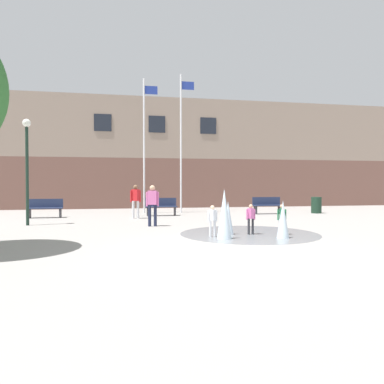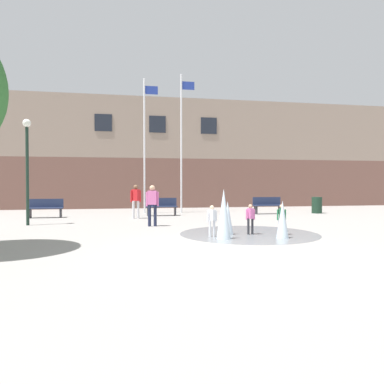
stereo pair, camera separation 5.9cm
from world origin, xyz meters
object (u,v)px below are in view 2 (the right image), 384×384
object	(u,v)px
child_with_pink_shirt	(281,217)
park_bench_under_left_flagpole	(161,206)
park_bench_center	(268,205)
flagpole_right	(182,139)
park_bench_left_of_flagpoles	(46,208)
lamp_post_left_lane	(27,157)
child_in_fountain	(250,217)
adult_in_red	(152,202)
child_running	(212,218)
adult_near_bench	(136,199)
flagpole_left	(145,142)
trash_can	(317,205)

from	to	relation	value
child_with_pink_shirt	park_bench_under_left_flagpole	bearing A→B (deg)	36.70
park_bench_center	flagpole_right	bearing A→B (deg)	159.71
park_bench_center	park_bench_under_left_flagpole	bearing A→B (deg)	-179.66
park_bench_left_of_flagpoles	lamp_post_left_lane	xyz separation A→B (m)	(-0.06, -3.28, 2.24)
child_with_pink_shirt	lamp_post_left_lane	bearing A→B (deg)	78.33
child_in_fountain	child_with_pink_shirt	bearing A→B (deg)	-119.13
adult_in_red	child_running	world-z (taller)	adult_in_red
child_running	child_with_pink_shirt	world-z (taller)	same
child_running	park_bench_center	bearing A→B (deg)	-61.44
park_bench_center	child_with_pink_shirt	world-z (taller)	child_with_pink_shirt
park_bench_center	adult_near_bench	size ratio (longest dim) A/B	1.01
park_bench_left_of_flagpoles	child_with_pink_shirt	distance (m)	11.62
park_bench_center	flagpole_right	world-z (taller)	flagpole_right
flagpole_left	trash_can	world-z (taller)	flagpole_left
park_bench_left_of_flagpoles	trash_can	bearing A→B (deg)	0.12
child_running	lamp_post_left_lane	size ratio (longest dim) A/B	0.23
child_with_pink_shirt	trash_can	size ratio (longest dim) A/B	1.10
adult_in_red	flagpole_left	bearing A→B (deg)	-73.33
child_with_pink_shirt	park_bench_left_of_flagpoles	bearing A→B (deg)	63.65
park_bench_center	adult_near_bench	xyz separation A→B (m)	(-7.15, -1.37, 0.45)
child_running	adult_near_bench	bearing A→B (deg)	-11.03
flagpole_right	park_bench_left_of_flagpoles	bearing A→B (deg)	-165.70
park_bench_under_left_flagpole	trash_can	bearing A→B (deg)	-0.41
flagpole_right	lamp_post_left_lane	xyz separation A→B (m)	(-7.01, -5.05, -1.42)
park_bench_under_left_flagpole	child_in_fountain	size ratio (longest dim) A/B	1.62
adult_in_red	flagpole_left	world-z (taller)	flagpole_left
park_bench_left_of_flagpoles	child_in_fountain	world-z (taller)	child_in_fountain
adult_near_bench	park_bench_left_of_flagpoles	bearing A→B (deg)	24.02
child_running	adult_in_red	bearing A→B (deg)	-2.55
adult_in_red	flagpole_right	bearing A→B (deg)	-91.25
child_with_pink_shirt	flagpole_left	bearing A→B (deg)	37.08
park_bench_under_left_flagpole	lamp_post_left_lane	xyz separation A→B (m)	(-5.68, -3.37, 2.24)
park_bench_left_of_flagpoles	child_with_pink_shirt	bearing A→B (deg)	-41.87
park_bench_under_left_flagpole	child_running	world-z (taller)	child_running
park_bench_center	flagpole_left	size ratio (longest dim) A/B	0.22
adult_in_red	lamp_post_left_lane	bearing A→B (deg)	2.98
child_in_fountain	lamp_post_left_lane	world-z (taller)	lamp_post_left_lane
adult_in_red	flagpole_right	distance (m)	7.42
park_bench_left_of_flagpoles	adult_in_red	bearing A→B (deg)	-43.72
park_bench_under_left_flagpole	adult_near_bench	world-z (taller)	adult_near_bench
adult_in_red	trash_can	size ratio (longest dim) A/B	1.77
flagpole_left	trash_can	bearing A→B (deg)	-10.53
child_with_pink_shirt	flagpole_left	world-z (taller)	flagpole_left
child_in_fountain	flagpole_right	bearing A→B (deg)	-7.37
adult_in_red	child_in_fountain	size ratio (longest dim) A/B	1.61
park_bench_left_of_flagpoles	park_bench_center	bearing A→B (deg)	0.63
adult_in_red	park_bench_center	bearing A→B (deg)	-127.02
adult_near_bench	trash_can	distance (m)	10.10
park_bench_under_left_flagpole	flagpole_right	bearing A→B (deg)	51.53
park_bench_center	lamp_post_left_lane	xyz separation A→B (m)	(-11.47, -3.40, 2.24)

